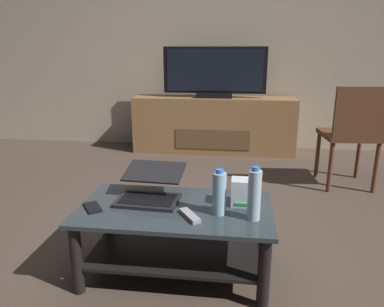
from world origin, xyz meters
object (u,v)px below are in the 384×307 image
television (215,74)px  water_bottle_near (254,195)px  cell_phone (93,207)px  laptop (151,188)px  dining_chair (352,131)px  coffee_table (175,228)px  tv_remote (190,216)px  water_bottle_far (219,193)px  router_box (243,192)px  media_cabinet (214,125)px

television → water_bottle_near: television is taller
water_bottle_near → cell_phone: (-0.82, 0.02, -0.12)m
television → laptop: bearing=-94.5°
dining_chair → laptop: size_ratio=2.38×
coffee_table → tv_remote: bearing=-50.9°
laptop → water_bottle_far: water_bottle_far is taller
coffee_table → router_box: size_ratio=7.07×
media_cabinet → laptop: 2.43m
cell_phone → dining_chair: bearing=6.2°
coffee_table → cell_phone: 0.45m
television → dining_chair: (1.26, -1.04, -0.41)m
router_box → water_bottle_far: size_ratio=0.61×
router_box → laptop: bearing=177.0°
router_box → tv_remote: 0.32m
tv_remote → cell_phone: bearing=142.0°
television → coffee_table: bearing=-90.8°
cell_phone → tv_remote: (0.52, -0.04, 0.01)m
media_cabinet → router_box: bearing=-82.6°
media_cabinet → tv_remote: size_ratio=11.83×
media_cabinet → tv_remote: 2.63m
media_cabinet → water_bottle_far: (0.20, -2.57, 0.18)m
media_cabinet → laptop: size_ratio=4.97×
media_cabinet → cell_phone: media_cabinet is taller
router_box → cell_phone: router_box is taller
television → tv_remote: 2.66m
router_box → water_bottle_far: 0.18m
dining_chair → water_bottle_far: bearing=-125.2°
water_bottle_near → cell_phone: size_ratio=1.91×
laptop → media_cabinet: bearing=85.6°
water_bottle_near → tv_remote: water_bottle_near is taller
dining_chair → router_box: dining_chair is taller
laptop → tv_remote: bearing=-40.8°
media_cabinet → laptop: (-0.19, -2.42, 0.12)m
water_bottle_far → tv_remote: water_bottle_far is taller
water_bottle_near → television: bearing=98.1°
water_bottle_far → cell_phone: bearing=-178.2°
media_cabinet → tv_remote: media_cabinet is taller
television → laptop: (-0.19, -2.39, -0.48)m
dining_chair → tv_remote: (-1.20, -1.57, -0.12)m
tv_remote → water_bottle_near: bearing=-29.5°
water_bottle_near → dining_chair: bearing=60.0°
television → water_bottle_far: television is taller
laptop → coffee_table: bearing=-32.6°
laptop → water_bottle_far: size_ratio=1.62×
water_bottle_near → media_cabinet: bearing=98.1°
media_cabinet → coffee_table: bearing=-90.8°
television → cell_phone: television is taller
coffee_table → router_box: (0.35, 0.07, 0.20)m
water_bottle_far → tv_remote: bearing=-156.2°
media_cabinet → tv_remote: (0.06, -2.63, 0.07)m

